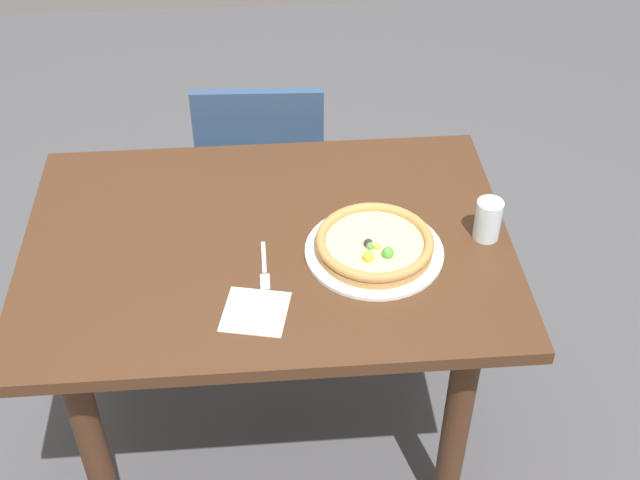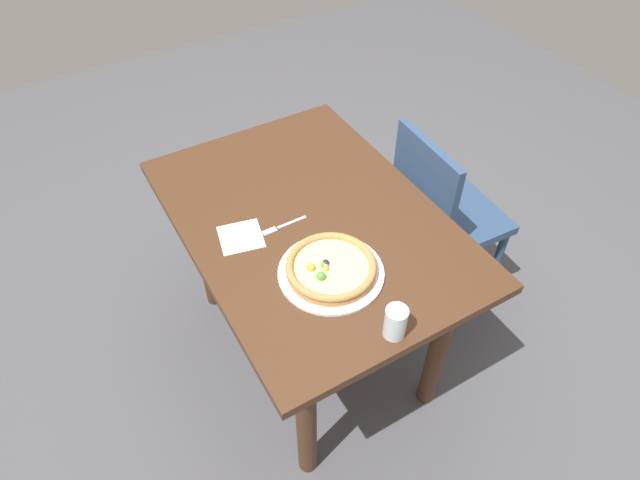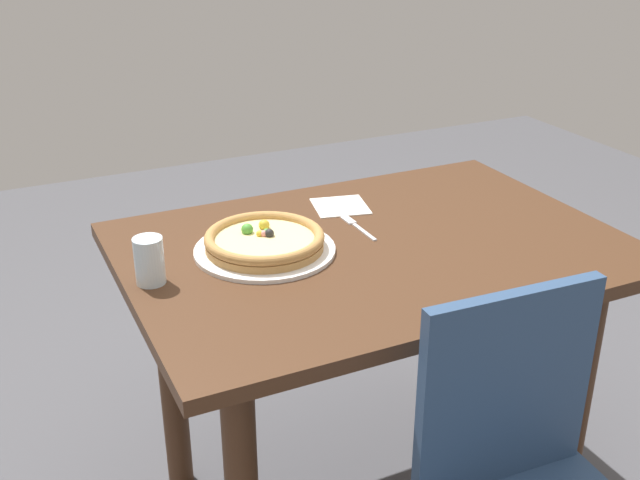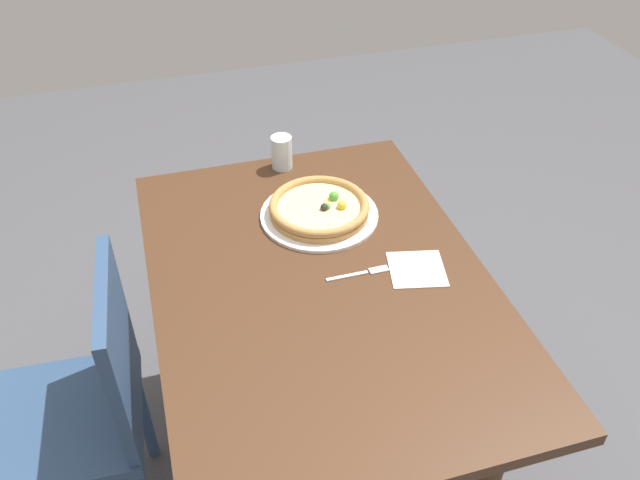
% 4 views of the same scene
% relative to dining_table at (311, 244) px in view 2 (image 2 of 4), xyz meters
% --- Properties ---
extents(ground_plane, '(6.00, 6.00, 0.00)m').
position_rel_dining_table_xyz_m(ground_plane, '(0.00, 0.00, -0.64)').
color(ground_plane, '#4C4C51').
extents(dining_table, '(1.19, 0.84, 0.78)m').
position_rel_dining_table_xyz_m(dining_table, '(0.00, 0.00, 0.00)').
color(dining_table, '#472B19').
rests_on(dining_table, ground).
extents(chair_near, '(0.42, 0.42, 0.89)m').
position_rel_dining_table_xyz_m(chair_near, '(0.00, -0.63, -0.15)').
color(chair_near, navy).
rests_on(chair_near, ground).
extents(plate, '(0.33, 0.33, 0.01)m').
position_rel_dining_table_xyz_m(plate, '(-0.25, 0.07, 0.14)').
color(plate, white).
rests_on(plate, dining_table).
extents(pizza, '(0.28, 0.28, 0.05)m').
position_rel_dining_table_xyz_m(pizza, '(-0.25, 0.07, 0.16)').
color(pizza, '#B78447').
rests_on(pizza, plate).
extents(fork, '(0.02, 0.17, 0.00)m').
position_rel_dining_table_xyz_m(fork, '(0.01, 0.11, 0.14)').
color(fork, silver).
rests_on(fork, dining_table).
extents(drinking_glass, '(0.06, 0.06, 0.11)m').
position_rel_dining_table_xyz_m(drinking_glass, '(-0.53, 0.03, 0.19)').
color(drinking_glass, silver).
rests_on(drinking_glass, dining_table).
extents(napkin, '(0.17, 0.17, 0.00)m').
position_rel_dining_table_xyz_m(napkin, '(0.03, 0.25, 0.14)').
color(napkin, white).
rests_on(napkin, dining_table).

